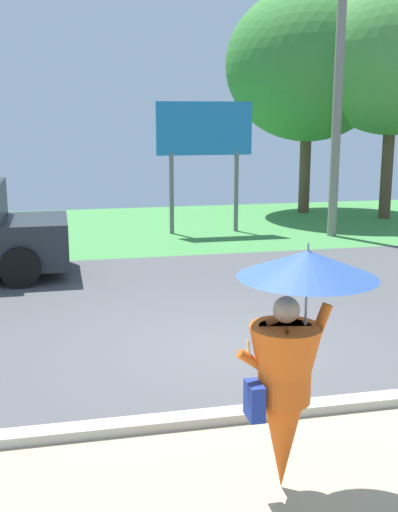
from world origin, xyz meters
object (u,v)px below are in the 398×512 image
at_px(roadside_billboard, 204,138).
at_px(monk_pedestrian, 290,359).
at_px(utility_pole, 338,81).
at_px(tree_center_back, 394,58).
at_px(tree_left_far, 309,65).

bearing_deg(roadside_billboard, monk_pedestrian, -99.70).
xyz_separation_m(utility_pole, tree_center_back, (2.88, 2.48, 0.83)).
height_order(utility_pole, tree_left_far, utility_pole).
distance_m(utility_pole, tree_left_far, 4.27).
relative_size(utility_pole, tree_left_far, 1.07).
distance_m(monk_pedestrian, tree_center_back, 16.09).
height_order(monk_pedestrian, tree_center_back, tree_center_back).
xyz_separation_m(monk_pedestrian, utility_pole, (5.29, 10.89, 2.83)).
bearing_deg(roadside_billboard, tree_left_far, 35.56).
distance_m(utility_pole, tree_center_back, 3.89).
bearing_deg(roadside_billboard, tree_center_back, 11.67).
relative_size(utility_pole, tree_center_back, 1.07).
relative_size(roadside_billboard, tree_left_far, 0.49).
bearing_deg(tree_left_far, monk_pedestrian, -112.18).
distance_m(roadside_billboard, tree_left_far, 5.43).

